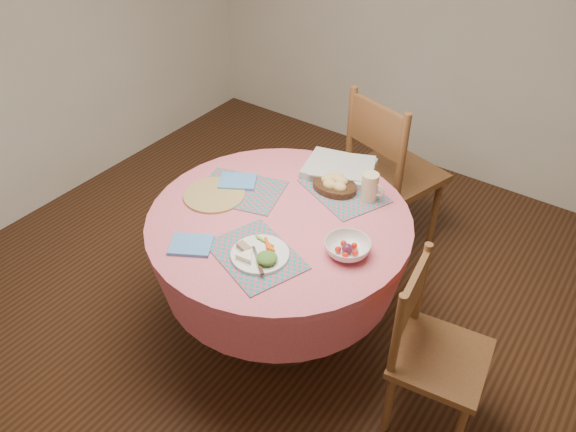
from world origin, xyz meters
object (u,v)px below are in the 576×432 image
object	(u,v)px
wicker_trivet	(214,195)
latte_mug	(370,187)
fruit_bowl	(347,248)
dinner_plate	(260,254)
bread_bowl	(335,183)
chair_back	(389,170)
chair_right	(431,348)
dining_table	(280,249)

from	to	relation	value
wicker_trivet	latte_mug	xyz separation A→B (m)	(0.63, 0.41, 0.07)
wicker_trivet	fruit_bowl	xyz separation A→B (m)	(0.74, 0.01, 0.02)
dinner_plate	bread_bowl	bearing A→B (deg)	91.00
dinner_plate	bread_bowl	distance (m)	0.61
fruit_bowl	chair_back	bearing A→B (deg)	105.87
chair_right	latte_mug	distance (m)	0.79
dining_table	wicker_trivet	distance (m)	0.41
chair_back	fruit_bowl	bearing A→B (deg)	122.83
fruit_bowl	latte_mug	bearing A→B (deg)	105.86
wicker_trivet	dinner_plate	bearing A→B (deg)	-26.34
dinner_plate	fruit_bowl	world-z (taller)	fruit_bowl
dining_table	bread_bowl	bearing A→B (deg)	74.85
wicker_trivet	dinner_plate	xyz separation A→B (m)	(0.46, -0.23, 0.02)
fruit_bowl	wicker_trivet	bearing A→B (deg)	-179.16
dining_table	chair_back	size ratio (longest dim) A/B	1.19
chair_right	dinner_plate	world-z (taller)	chair_right
chair_back	dinner_plate	xyz separation A→B (m)	(-0.00, -1.23, 0.23)
chair_right	fruit_bowl	distance (m)	0.56
wicker_trivet	fruit_bowl	bearing A→B (deg)	0.84
dining_table	dinner_plate	distance (m)	0.36
dining_table	chair_back	distance (m)	0.96
fruit_bowl	chair_right	bearing A→B (deg)	-1.23
dining_table	chair_right	size ratio (longest dim) A/B	1.45
dinner_plate	bread_bowl	size ratio (longest dim) A/B	1.09
chair_back	latte_mug	world-z (taller)	chair_back
chair_back	dinner_plate	size ratio (longest dim) A/B	4.16
latte_mug	wicker_trivet	bearing A→B (deg)	-147.33
dinner_plate	wicker_trivet	bearing A→B (deg)	153.66
wicker_trivet	bread_bowl	bearing A→B (deg)	40.41
chair_right	bread_bowl	world-z (taller)	chair_right
chair_back	wicker_trivet	xyz separation A→B (m)	(-0.46, -1.00, 0.21)
latte_mug	dinner_plate	bearing A→B (deg)	-105.11
latte_mug	dining_table	bearing A→B (deg)	-127.24
chair_right	dinner_plate	size ratio (longest dim) A/B	3.43
dining_table	chair_right	bearing A→B (deg)	-3.08
wicker_trivet	latte_mug	bearing A→B (deg)	32.67
chair_back	fruit_bowl	xyz separation A→B (m)	(0.28, -0.99, 0.24)
chair_back	wicker_trivet	distance (m)	1.12
dinner_plate	latte_mug	xyz separation A→B (m)	(0.17, 0.63, 0.05)
wicker_trivet	latte_mug	world-z (taller)	latte_mug
wicker_trivet	fruit_bowl	distance (m)	0.75
chair_right	latte_mug	bearing A→B (deg)	46.15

